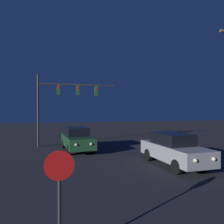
# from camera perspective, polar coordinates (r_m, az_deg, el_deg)

# --- Properties ---
(car_near) EXTENTS (1.97, 4.93, 1.77)m
(car_near) POSITION_cam_1_polar(r_m,az_deg,el_deg) (12.79, 15.79, -9.28)
(car_near) COLOR #99999E
(car_near) RESTS_ON ground_plane
(car_far) EXTENTS (2.10, 4.97, 1.77)m
(car_far) POSITION_cam_1_polar(r_m,az_deg,el_deg) (16.94, -9.13, -6.90)
(car_far) COLOR #1E4728
(car_far) RESTS_ON ground_plane
(traffic_signal_mast) EXTENTS (6.74, 0.30, 6.06)m
(traffic_signal_mast) POSITION_cam_1_polar(r_m,az_deg,el_deg) (19.36, -12.73, 3.84)
(traffic_signal_mast) COLOR #2D2D2D
(traffic_signal_mast) RESTS_ON ground_plane
(stop_sign) EXTENTS (0.61, 0.07, 2.24)m
(stop_sign) POSITION_cam_1_polar(r_m,az_deg,el_deg) (4.81, -13.57, -18.06)
(stop_sign) COLOR #2D2D2D
(stop_sign) RESTS_ON ground_plane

